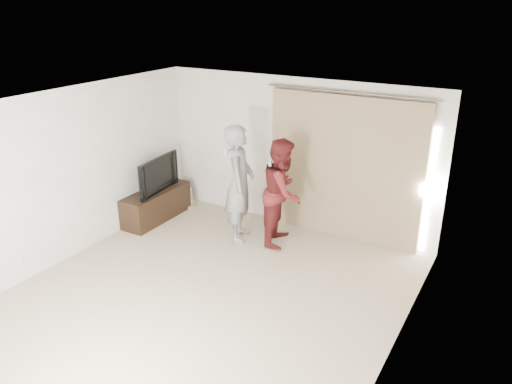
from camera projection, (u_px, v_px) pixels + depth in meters
floor at (206, 296)px, 6.80m from camera, size 5.50×5.50×0.00m
wall_back at (296, 154)px, 8.54m from camera, size 5.00×0.04×2.60m
wall_left at (66, 176)px, 7.48m from camera, size 0.04×5.50×2.60m
ceiling at (198, 107)px, 5.85m from camera, size 5.00×5.50×0.01m
curtain at (345, 169)px, 8.10m from camera, size 2.80×0.11×2.46m
tv_console at (156, 205)px, 9.09m from camera, size 0.49×1.43×0.55m
tv at (154, 174)px, 8.87m from camera, size 0.25×1.12×0.64m
scratching_post at (188, 198)px, 9.65m from camera, size 0.31×0.31×0.42m
person_man at (239, 183)px, 8.11m from camera, size 0.71×0.84×1.95m
person_woman at (283, 192)px, 8.03m from camera, size 0.83×0.98×1.76m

